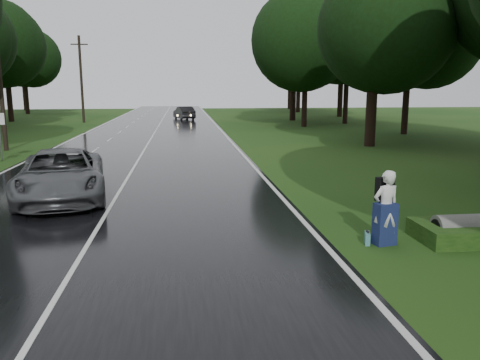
% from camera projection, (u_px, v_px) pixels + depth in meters
% --- Properties ---
extents(ground, '(160.00, 160.00, 0.00)m').
position_uv_depth(ground, '(76.00, 267.00, 10.48)').
color(ground, '#234414').
rests_on(ground, ground).
extents(road, '(12.00, 140.00, 0.04)m').
position_uv_depth(road, '(145.00, 150.00, 29.97)').
color(road, black).
rests_on(road, ground).
extents(lane_center, '(0.12, 140.00, 0.01)m').
position_uv_depth(lane_center, '(145.00, 149.00, 29.97)').
color(lane_center, silver).
rests_on(lane_center, road).
extents(grey_car, '(3.83, 6.50, 1.70)m').
position_uv_depth(grey_car, '(61.00, 175.00, 16.54)').
color(grey_car, '#4F5154').
rests_on(grey_car, road).
extents(far_car, '(2.76, 4.95, 1.55)m').
position_uv_depth(far_car, '(184.00, 113.00, 57.79)').
color(far_car, black).
rests_on(far_car, road).
extents(hitchhiker, '(0.76, 0.72, 1.88)m').
position_uv_depth(hitchhiker, '(385.00, 210.00, 11.83)').
color(hitchhiker, silver).
rests_on(hitchhiker, ground).
extents(suitcase, '(0.23, 0.43, 0.29)m').
position_uv_depth(suitcase, '(367.00, 238.00, 11.99)').
color(suitcase, teal).
rests_on(suitcase, ground).
extents(culvert, '(1.38, 0.69, 0.69)m').
position_uv_depth(culvert, '(460.00, 241.00, 12.26)').
color(culvert, slate).
rests_on(culvert, ground).
extents(utility_pole_mid, '(1.80, 0.28, 10.77)m').
position_uv_depth(utility_pole_mid, '(6.00, 150.00, 29.73)').
color(utility_pole_mid, black).
rests_on(utility_pole_mid, ground).
extents(utility_pole_far, '(1.80, 0.28, 9.34)m').
position_uv_depth(utility_pole_far, '(84.00, 122.00, 53.31)').
color(utility_pole_far, black).
rests_on(utility_pole_far, ground).
extents(road_sign_b, '(0.61, 0.10, 2.53)m').
position_uv_depth(road_sign_b, '(2.00, 161.00, 25.55)').
color(road_sign_b, white).
rests_on(road_sign_b, ground).
extents(tree_left_f, '(9.42, 9.42, 14.72)m').
position_uv_depth(tree_left_f, '(12.00, 122.00, 54.76)').
color(tree_left_f, black).
rests_on(tree_left_f, ground).
extents(tree_right_d, '(8.58, 8.58, 13.41)m').
position_uv_depth(tree_right_d, '(369.00, 146.00, 31.98)').
color(tree_right_d, black).
rests_on(tree_right_d, ground).
extents(tree_right_e, '(8.84, 8.84, 13.81)m').
position_uv_depth(tree_right_e, '(304.00, 127.00, 47.64)').
color(tree_right_e, black).
rests_on(tree_right_e, ground).
extents(tree_right_f, '(10.36, 10.36, 16.18)m').
position_uv_depth(tree_right_f, '(292.00, 120.00, 56.86)').
color(tree_right_f, black).
rests_on(tree_right_f, ground).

